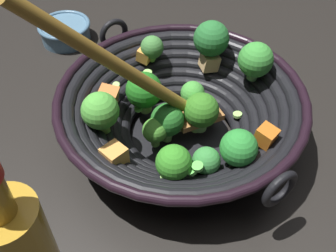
{
  "coord_description": "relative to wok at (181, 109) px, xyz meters",
  "views": [
    {
      "loc": [
        -0.03,
        0.44,
        0.49
      ],
      "look_at": [
        0.02,
        0.01,
        0.03
      ],
      "focal_mm": 44.07,
      "sensor_mm": 36.0,
      "label": 1
    }
  ],
  "objects": [
    {
      "name": "prep_bowl",
      "position": [
        0.25,
        -0.24,
        -0.04
      ],
      "size": [
        0.1,
        0.1,
        0.04
      ],
      "color": "slate",
      "rests_on": "ground"
    },
    {
      "name": "ground_plane",
      "position": [
        -0.0,
        0.0,
        -0.06
      ],
      "size": [
        4.0,
        4.0,
        0.0
      ],
      "primitive_type": "plane",
      "color": "black"
    },
    {
      "name": "wok",
      "position": [
        0.0,
        0.0,
        0.0
      ],
      "size": [
        0.37,
        0.37,
        0.29
      ],
      "color": "black",
      "rests_on": "ground"
    }
  ]
}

